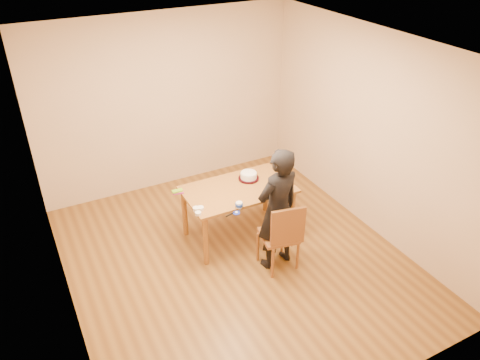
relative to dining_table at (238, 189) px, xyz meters
name	(u,v)px	position (x,y,z in m)	size (l,w,h in m)	color
room_shell	(222,155)	(-0.27, -0.11, 0.62)	(4.00, 4.50, 2.70)	brown
dining_table	(238,189)	(0.00, 0.00, 0.00)	(1.41, 0.84, 0.04)	brown
dining_chair	(278,236)	(0.15, -0.78, -0.28)	(0.42, 0.42, 0.04)	brown
cake_plate	(249,178)	(0.23, 0.15, 0.03)	(0.28, 0.28, 0.02)	#BC0C34
cake	(249,175)	(0.23, 0.15, 0.07)	(0.22, 0.22, 0.07)	white
frosting_dome	(249,172)	(0.23, 0.15, 0.12)	(0.21, 0.21, 0.03)	white
frosting_tub	(239,205)	(-0.19, -0.39, 0.05)	(0.08, 0.08, 0.07)	white
frosting_lid	(236,213)	(-0.28, -0.49, 0.02)	(0.09, 0.09, 0.01)	#1927A2
frosting_dollop	(236,212)	(-0.28, -0.49, 0.03)	(0.04, 0.04, 0.02)	white
ramekin_green	(198,213)	(-0.70, -0.31, 0.04)	(0.07, 0.07, 0.04)	white
ramekin_yellow	(196,209)	(-0.68, -0.21, 0.04)	(0.08, 0.08, 0.04)	white
ramekin_multi	(200,208)	(-0.63, -0.23, 0.04)	(0.08, 0.08, 0.04)	white
candy_box_pink	(178,192)	(-0.74, 0.26, 0.03)	(0.14, 0.07, 0.02)	#BF2D6E
candy_box_green	(177,191)	(-0.74, 0.26, 0.05)	(0.14, 0.07, 0.02)	green
spatula	(231,214)	(-0.35, -0.49, 0.02)	(0.16, 0.01, 0.01)	black
person	(278,210)	(0.15, -0.73, 0.07)	(0.59, 0.38, 1.61)	black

